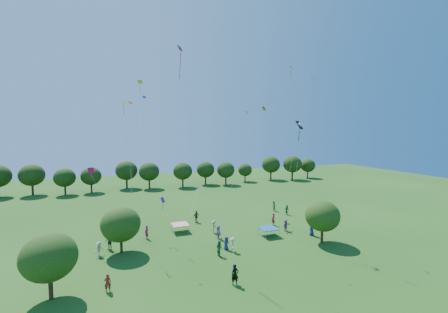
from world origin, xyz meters
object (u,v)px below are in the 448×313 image
Objects in this scene: tent_red_stripe at (180,224)px; pirate_kite at (299,127)px; near_tree_west at (49,257)px; near_tree_east at (323,216)px; near_tree_north at (121,224)px; tent_blue at (269,228)px; red_high_kite at (184,84)px; man_in_black at (235,275)px.

tent_red_stripe is 0.16× the size of pirate_kite.
near_tree_west reaches higher than near_tree_east.
near_tree_north is (5.81, 7.92, -0.25)m from near_tree_west.
tent_blue is at bearing -3.58° from near_tree_north.
pirate_kite is 0.62× the size of red_high_kite.
pirate_kite is (13.26, -8.41, 13.39)m from tent_red_stripe.
man_in_black is at bearing -50.10° from near_tree_north.
tent_red_stripe is 20.63m from pirate_kite.
near_tree_west is 25.38m from tent_blue.
tent_red_stripe is 1.16× the size of man_in_black.
near_tree_east is 2.80× the size of man_in_black.
near_tree_east is at bearing 4.52° from near_tree_west.
tent_blue is 0.16× the size of pirate_kite.
pirate_kite reaches higher than near_tree_east.
near_tree_north is at bearing 53.74° from near_tree_west.
near_tree_west is at bearing -137.49° from tent_red_stripe.
red_high_kite is (-11.05, 0.72, 18.40)m from tent_blue.
pirate_kite is (-2.48, 1.79, 11.02)m from near_tree_east.
tent_blue is at bearing 15.55° from near_tree_west.
pirate_kite is at bearing -10.24° from near_tree_north.
near_tree_west is 29.30m from pirate_kite.
tent_blue is 13.59m from man_in_black.
near_tree_east reaches higher than tent_red_stripe.
red_high_kite is at bearing 176.27° from tent_blue.
near_tree_west is at bearing -150.58° from red_high_kite.
tent_red_stripe is (13.66, 12.52, -2.57)m from near_tree_west.
tent_red_stripe is at bearing 147.07° from near_tree_east.
near_tree_east is at bearing 28.51° from man_in_black.
pirate_kite reaches higher than near_tree_west.
red_high_kite reaches higher than tent_blue.
man_in_black is at bearing -132.07° from tent_blue.
pirate_kite is (11.70, 7.44, 13.47)m from man_in_black.
tent_red_stripe is 1.00× the size of tent_blue.
red_high_kite is at bearing 29.42° from near_tree_west.
man_in_black is (9.40, -11.25, -2.40)m from near_tree_north.
near_tree_east is 2.42× the size of tent_red_stripe.
near_tree_north reaches higher than tent_red_stripe.
near_tree_east is 23.32m from red_high_kite.
near_tree_north is 2.43× the size of tent_red_stripe.
red_high_kite reaches higher than tent_red_stripe.
tent_red_stripe is (-15.74, 10.20, -2.36)m from near_tree_east.
near_tree_east is at bearing -41.18° from tent_blue.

